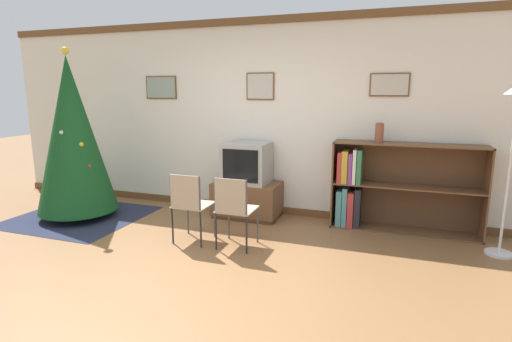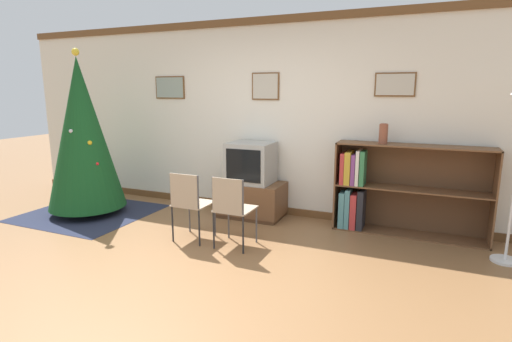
{
  "view_description": "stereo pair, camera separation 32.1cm",
  "coord_description": "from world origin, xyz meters",
  "px_view_note": "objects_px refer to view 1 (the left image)",
  "views": [
    {
      "loc": [
        1.77,
        -3.11,
        1.74
      ],
      "look_at": [
        0.25,
        1.21,
        0.81
      ],
      "focal_mm": 28.0,
      "sensor_mm": 36.0,
      "label": 1
    },
    {
      "loc": [
        2.07,
        -2.99,
        1.74
      ],
      "look_at": [
        0.25,
        1.21,
        0.81
      ],
      "focal_mm": 28.0,
      "sensor_mm": 36.0,
      "label": 2
    }
  ],
  "objects_px": {
    "folding_chair_right": "(234,208)",
    "vase": "(379,133)",
    "television": "(247,163)",
    "folding_chair_left": "(190,203)",
    "tv_console": "(247,199)",
    "christmas_tree": "(73,135)",
    "bookshelf": "(380,187)"
  },
  "relations": [
    {
      "from": "tv_console",
      "to": "folding_chair_right",
      "type": "distance_m",
      "value": 1.19
    },
    {
      "from": "television",
      "to": "folding_chair_right",
      "type": "distance_m",
      "value": 1.2
    },
    {
      "from": "bookshelf",
      "to": "folding_chair_right",
      "type": "bearing_deg",
      "value": -139.94
    },
    {
      "from": "folding_chair_left",
      "to": "bookshelf",
      "type": "xyz_separation_m",
      "value": [
        2.02,
        1.24,
        0.06
      ]
    },
    {
      "from": "folding_chair_left",
      "to": "tv_console",
      "type": "bearing_deg",
      "value": 76.42
    },
    {
      "from": "tv_console",
      "to": "folding_chair_left",
      "type": "bearing_deg",
      "value": -103.58
    },
    {
      "from": "christmas_tree",
      "to": "television",
      "type": "distance_m",
      "value": 2.36
    },
    {
      "from": "folding_chair_right",
      "to": "television",
      "type": "bearing_deg",
      "value": 103.61
    },
    {
      "from": "tv_console",
      "to": "television",
      "type": "relative_size",
      "value": 1.5
    },
    {
      "from": "television",
      "to": "bookshelf",
      "type": "relative_size",
      "value": 0.34
    },
    {
      "from": "tv_console",
      "to": "vase",
      "type": "xyz_separation_m",
      "value": [
        1.7,
        0.07,
        0.98
      ]
    },
    {
      "from": "bookshelf",
      "to": "folding_chair_left",
      "type": "bearing_deg",
      "value": -148.47
    },
    {
      "from": "folding_chair_right",
      "to": "vase",
      "type": "xyz_separation_m",
      "value": [
        1.43,
        1.2,
        0.76
      ]
    },
    {
      "from": "folding_chair_left",
      "to": "folding_chair_right",
      "type": "relative_size",
      "value": 1.0
    },
    {
      "from": "folding_chair_left",
      "to": "folding_chair_right",
      "type": "xyz_separation_m",
      "value": [
        0.55,
        0.0,
        0.0
      ]
    },
    {
      "from": "television",
      "to": "christmas_tree",
      "type": "bearing_deg",
      "value": -160.19
    },
    {
      "from": "christmas_tree",
      "to": "television",
      "type": "bearing_deg",
      "value": 19.81
    },
    {
      "from": "television",
      "to": "vase",
      "type": "height_order",
      "value": "vase"
    },
    {
      "from": "christmas_tree",
      "to": "bookshelf",
      "type": "height_order",
      "value": "christmas_tree"
    },
    {
      "from": "folding_chair_left",
      "to": "folding_chair_right",
      "type": "bearing_deg",
      "value": 0.0
    },
    {
      "from": "folding_chair_left",
      "to": "vase",
      "type": "bearing_deg",
      "value": 31.39
    },
    {
      "from": "television",
      "to": "folding_chair_left",
      "type": "relative_size",
      "value": 0.73
    },
    {
      "from": "christmas_tree",
      "to": "folding_chair_left",
      "type": "distance_m",
      "value": 2.06
    },
    {
      "from": "television",
      "to": "folding_chair_right",
      "type": "xyz_separation_m",
      "value": [
        0.27,
        -1.13,
        -0.29
      ]
    },
    {
      "from": "tv_console",
      "to": "bookshelf",
      "type": "height_order",
      "value": "bookshelf"
    },
    {
      "from": "folding_chair_left",
      "to": "television",
      "type": "bearing_deg",
      "value": 76.39
    },
    {
      "from": "vase",
      "to": "christmas_tree",
      "type": "bearing_deg",
      "value": -167.46
    },
    {
      "from": "folding_chair_left",
      "to": "christmas_tree",
      "type": "bearing_deg",
      "value": 170.03
    },
    {
      "from": "television",
      "to": "bookshelf",
      "type": "xyz_separation_m",
      "value": [
        1.75,
        0.11,
        -0.23
      ]
    },
    {
      "from": "folding_chair_left",
      "to": "bookshelf",
      "type": "bearing_deg",
      "value": 31.53
    },
    {
      "from": "tv_console",
      "to": "vase",
      "type": "distance_m",
      "value": 1.97
    },
    {
      "from": "tv_console",
      "to": "folding_chair_left",
      "type": "height_order",
      "value": "folding_chair_left"
    }
  ]
}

